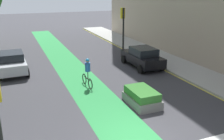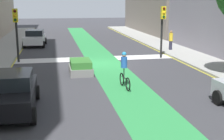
% 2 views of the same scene
% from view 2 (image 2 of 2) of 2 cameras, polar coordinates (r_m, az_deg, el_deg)
% --- Properties ---
extents(ground_plane, '(120.00, 120.00, 0.00)m').
position_cam_2_polar(ground_plane, '(21.71, -2.44, 1.17)').
color(ground_plane, '#38383D').
extents(bike_lane_paint, '(2.40, 60.00, 0.01)m').
position_cam_2_polar(bike_lane_paint, '(21.78, -1.27, 1.22)').
color(bike_lane_paint, '#2D8C47').
rests_on(bike_lane_paint, ground_plane).
extents(crosswalk_band, '(12.00, 1.80, 0.01)m').
position_cam_2_polar(crosswalk_band, '(23.66, -3.16, 2.13)').
color(crosswalk_band, silver).
rests_on(crosswalk_band, ground_plane).
extents(sidewalk_left, '(3.00, 60.00, 0.15)m').
position_cam_2_polar(sidewalk_left, '(23.95, 15.61, 1.98)').
color(sidewalk_left, '#9E9E99').
rests_on(sidewalk_left, ground_plane).
extents(curb_stripe_left, '(0.16, 60.00, 0.01)m').
position_cam_2_polar(curb_stripe_left, '(23.34, 12.29, 1.71)').
color(curb_stripe_left, yellow).
rests_on(curb_stripe_left, ground_plane).
extents(curb_stripe_right, '(0.16, 60.00, 0.01)m').
position_cam_2_polar(curb_stripe_right, '(21.68, -18.32, 0.52)').
color(curb_stripe_right, yellow).
rests_on(curb_stripe_right, ground_plane).
extents(traffic_signal_near_right, '(0.35, 0.52, 3.83)m').
position_cam_2_polar(traffic_signal_near_right, '(22.91, -17.46, 8.03)').
color(traffic_signal_near_right, black).
rests_on(traffic_signal_near_right, ground_plane).
extents(traffic_signal_near_left, '(0.35, 0.52, 3.97)m').
position_cam_2_polar(traffic_signal_near_left, '(23.87, 9.41, 8.83)').
color(traffic_signal_near_left, black).
rests_on(traffic_signal_near_left, ground_plane).
extents(car_white_right_near, '(2.18, 4.28, 1.57)m').
position_cam_2_polar(car_white_right_near, '(31.29, -14.16, 5.84)').
color(car_white_right_near, silver).
rests_on(car_white_right_near, ground_plane).
extents(car_black_right_far, '(2.02, 4.20, 1.57)m').
position_cam_2_polar(car_black_right_far, '(12.84, -18.24, -3.97)').
color(car_black_right_far, black).
rests_on(car_black_right_far, ground_plane).
extents(cyclist_in_lane, '(0.32, 1.73, 1.86)m').
position_cam_2_polar(cyclist_in_lane, '(15.53, 2.32, 0.15)').
color(cyclist_in_lane, black).
rests_on(cyclist_in_lane, ground_plane).
extents(pedestrian_sidewalk_left_a, '(0.34, 0.34, 1.69)m').
position_cam_2_polar(pedestrian_sidewalk_left_a, '(27.46, 10.90, 5.53)').
color(pedestrian_sidewalk_left_a, '#262638').
rests_on(pedestrian_sidewalk_left_a, sidewalk_left).
extents(median_planter, '(1.35, 2.17, 0.85)m').
position_cam_2_polar(median_planter, '(18.76, -5.88, 0.52)').
color(median_planter, slate).
rests_on(median_planter, ground_plane).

